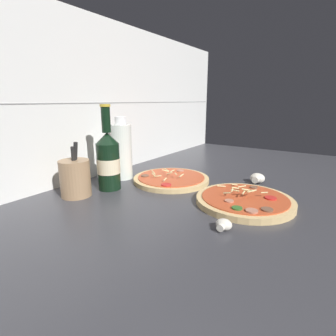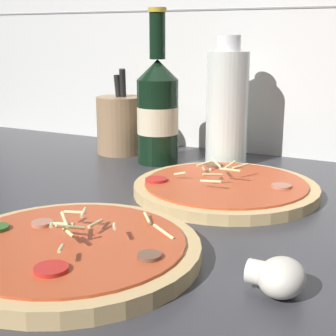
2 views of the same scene
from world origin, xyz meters
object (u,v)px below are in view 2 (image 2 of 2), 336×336
(pizza_far, at_px, (225,188))
(mushroom_left, at_px, (279,277))
(beer_bottle, at_px, (158,110))
(utensil_crock, at_px, (120,124))
(oil_bottle, at_px, (227,106))
(pizza_near, at_px, (71,250))

(pizza_far, xyz_separation_m, mushroom_left, (0.15, -0.26, 0.01))
(beer_bottle, height_order, utensil_crock, beer_bottle)
(utensil_crock, bearing_deg, oil_bottle, 3.30)
(beer_bottle, relative_size, utensil_crock, 1.65)
(oil_bottle, height_order, utensil_crock, oil_bottle)
(pizza_far, relative_size, mushroom_left, 5.11)
(pizza_near, relative_size, pizza_far, 1.00)
(beer_bottle, distance_m, oil_bottle, 0.12)
(pizza_near, bearing_deg, pizza_far, 77.94)
(mushroom_left, xyz_separation_m, utensil_crock, (-0.44, 0.43, 0.04))
(oil_bottle, xyz_separation_m, utensil_crock, (-0.22, -0.01, -0.05))
(pizza_far, bearing_deg, beer_bottle, 145.07)
(utensil_crock, bearing_deg, pizza_far, -29.66)
(oil_bottle, bearing_deg, beer_bottle, -157.00)
(oil_bottle, bearing_deg, utensil_crock, -176.70)
(pizza_near, distance_m, oil_bottle, 0.47)
(beer_bottle, distance_m, utensil_crock, 0.12)
(pizza_far, bearing_deg, mushroom_left, -60.16)
(pizza_near, relative_size, utensil_crock, 1.64)
(oil_bottle, bearing_deg, mushroom_left, -63.60)
(pizza_far, distance_m, beer_bottle, 0.24)
(pizza_near, distance_m, utensil_crock, 0.50)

